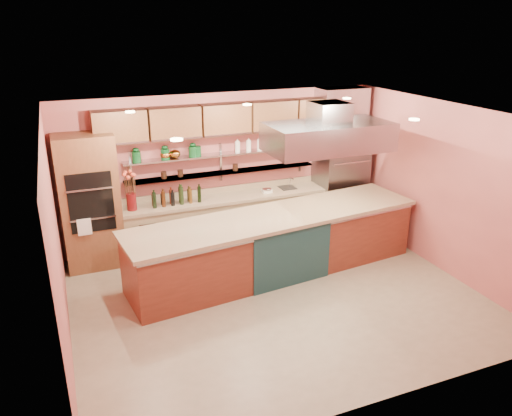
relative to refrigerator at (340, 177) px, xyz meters
name	(u,v)px	position (x,y,z in m)	size (l,w,h in m)	color
floor	(276,297)	(-2.35, -2.14, -1.06)	(6.00, 5.00, 0.02)	tan
ceiling	(279,115)	(-2.35, -2.14, 1.75)	(6.00, 5.00, 0.02)	black
wall_back	(223,168)	(-2.35, 0.36, 0.35)	(6.00, 0.04, 2.80)	#C7635E
wall_front	(379,294)	(-2.35, -4.64, 0.35)	(6.00, 0.04, 2.80)	#C7635E
wall_left	(56,245)	(-5.35, -2.14, 0.35)	(0.04, 5.00, 2.80)	#C7635E
wall_right	(443,188)	(0.65, -2.14, 0.35)	(0.04, 5.00, 2.80)	#C7635E
oven_stack	(90,202)	(-4.80, 0.04, 0.10)	(0.95, 0.64, 2.30)	brown
refrigerator	(340,177)	(0.00, 0.00, 0.00)	(0.95, 0.72, 2.10)	slate
back_counter	(227,220)	(-2.40, 0.06, -0.58)	(3.84, 0.64, 0.93)	#A08560
wall_shelf_lower	(223,173)	(-2.40, 0.23, 0.30)	(3.60, 0.26, 0.03)	#A1A4A8
wall_shelf_upper	(222,154)	(-2.40, 0.23, 0.65)	(3.60, 0.26, 0.03)	#A1A4A8
upper_cabinets	(225,119)	(-2.35, 0.18, 1.30)	(4.60, 0.36, 0.55)	brown
range_hood	(328,137)	(-1.13, -1.37, 1.20)	(2.00, 1.00, 0.45)	#A1A4A8
ceiling_downlights	(273,115)	(-2.35, -1.94, 1.72)	(4.00, 2.80, 0.02)	#FFE5A5
island	(276,244)	(-2.03, -1.37, -0.54)	(4.92, 1.07, 1.03)	brown
flower_vase	(132,202)	(-4.13, 0.01, 0.03)	(0.17, 0.17, 0.30)	#5C0D10
oil_bottle_cluster	(177,196)	(-3.34, 0.01, 0.03)	(0.93, 0.27, 0.30)	black
kitchen_scale	(267,190)	(-1.60, 0.01, -0.07)	(0.18, 0.13, 0.10)	white
bar_faucet	(290,182)	(-1.07, 0.11, -0.01)	(0.03, 0.03, 0.21)	silver
copper_kettle	(175,154)	(-3.28, 0.23, 0.74)	(0.19, 0.19, 0.15)	#C1732C
green_canister	(197,151)	(-2.87, 0.23, 0.75)	(0.15, 0.15, 0.18)	#0F481E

